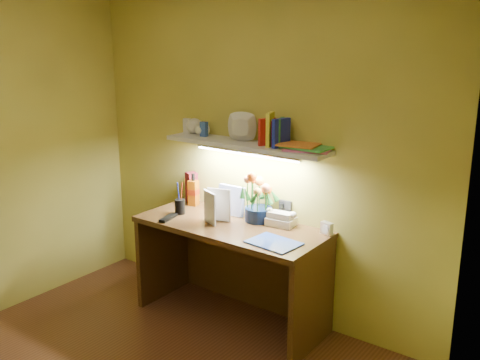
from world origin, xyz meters
name	(u,v)px	position (x,y,z in m)	size (l,w,h in m)	color
desk	(231,272)	(0.00, 1.20, 0.38)	(1.40, 0.60, 0.75)	#39220F
flower_bouquet	(259,198)	(0.12, 1.38, 0.93)	(0.22, 0.22, 0.35)	#0A193B
telephone	(281,218)	(0.30, 1.39, 0.81)	(0.19, 0.14, 0.12)	beige
desk_clock	(327,228)	(0.65, 1.42, 0.79)	(0.08, 0.04, 0.08)	silver
whisky_bottle	(193,190)	(-0.51, 1.38, 0.88)	(0.07, 0.07, 0.26)	#A74F06
whisky_box	(192,187)	(-0.58, 1.45, 0.87)	(0.08, 0.08, 0.24)	maroon
pen_cup	(180,202)	(-0.45, 1.16, 0.84)	(0.08, 0.08, 0.19)	black
art_card	(231,200)	(-0.13, 1.38, 0.86)	(0.22, 0.04, 0.22)	white
tv_remote	(168,218)	(-0.43, 1.02, 0.76)	(0.05, 0.19, 0.02)	black
blue_folder	(274,243)	(0.45, 1.07, 0.75)	(0.32, 0.24, 0.01)	#2B4CAC
desk_book_a	(207,203)	(-0.20, 1.19, 0.87)	(0.18, 0.02, 0.24)	beige
desk_book_b	(204,204)	(-0.21, 1.16, 0.87)	(0.17, 0.02, 0.24)	silver
wall_shelf	(248,140)	(0.02, 1.38, 1.34)	(1.31, 0.33, 0.26)	silver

